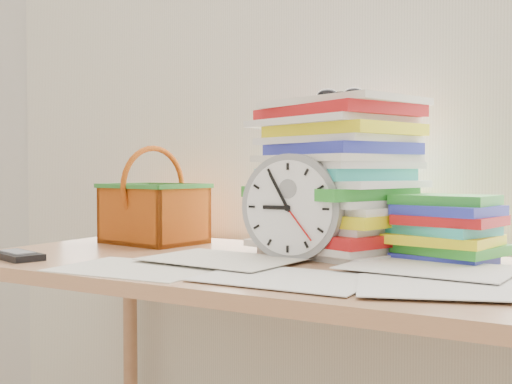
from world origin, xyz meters
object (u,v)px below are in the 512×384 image
Objects in this scene: book_stack at (445,229)px; basket at (154,196)px; paper_stack at (337,178)px; clock at (293,207)px; calculator at (17,256)px; desk at (264,295)px.

basket is (-0.80, -0.01, 0.06)m from book_stack.
paper_stack reaches higher than book_stack.
paper_stack is 0.29m from book_stack.
book_stack is 0.80m from basket.
paper_stack is 0.53m from basket.
clock reaches higher than calculator.
paper_stack is 2.43× the size of calculator.
paper_stack is 1.54× the size of clock.
book_stack is (0.31, 0.13, -0.05)m from clock.
desk is 9.17× the size of calculator.
book_stack is at bearing -5.96° from paper_stack.
desk is 0.42m from book_stack.
book_stack is 0.97m from calculator.
basket is at bearing 159.91° from desk.
basket reaches higher than book_stack.
calculator reaches higher than desk.
paper_stack is (0.09, 0.20, 0.26)m from desk.
paper_stack is 0.17m from clock.
calculator is (-0.87, -0.42, -0.07)m from book_stack.
book_stack is 0.96× the size of basket.
paper_stack is at bearing 66.01° from desk.
clock is at bearing 44.01° from calculator.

